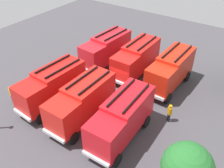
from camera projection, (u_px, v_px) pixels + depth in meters
name	position (u px, v px, depth m)	size (l,w,h in m)	color
ground_plane	(112.00, 95.00, 25.42)	(50.22, 50.22, 0.00)	#423F44
fire_truck_0	(106.00, 49.00, 29.30)	(7.36, 3.18, 3.88)	red
fire_truck_1	(52.00, 85.00, 23.15)	(7.33, 3.10, 3.88)	red
fire_truck_2	(136.00, 58.00, 27.40)	(7.22, 2.79, 3.88)	red
fire_truck_3	(82.00, 101.00, 21.25)	(7.21, 2.77, 3.88)	red
fire_truck_4	(171.00, 69.00, 25.47)	(7.28, 2.94, 3.88)	red
fire_truck_5	(122.00, 118.00, 19.49)	(7.26, 2.91, 3.88)	red
firefighter_0	(102.00, 41.00, 33.69)	(0.45, 0.48, 1.71)	black
firefighter_1	(11.00, 94.00, 23.92)	(0.31, 0.45, 1.79)	black
firefighter_2	(170.00, 112.00, 21.68)	(0.46, 0.47, 1.82)	black
tree_2	(187.00, 168.00, 14.33)	(3.18, 3.18, 4.93)	brown
traffic_cone_0	(159.00, 72.00, 28.47)	(0.41, 0.41, 0.59)	#F2600C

